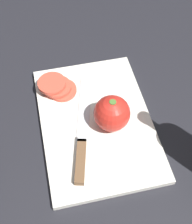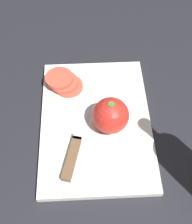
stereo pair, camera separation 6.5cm
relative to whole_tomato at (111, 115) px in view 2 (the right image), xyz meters
name	(u,v)px [view 2 (the right image)]	position (x,y,z in m)	size (l,w,h in m)	color
ground_plane	(88,115)	(-0.04, -0.05, -0.05)	(3.00, 3.00, 0.00)	black
cutting_board	(96,122)	(-0.02, -0.03, -0.04)	(0.34, 0.24, 0.01)	silver
whole_tomato	(111,115)	(0.00, 0.00, 0.00)	(0.08, 0.08, 0.08)	red
knife	(77,142)	(0.04, -0.07, -0.03)	(0.27, 0.09, 0.01)	silver
tomato_slice_stack_near	(64,82)	(-0.12, -0.10, -0.03)	(0.08, 0.09, 0.03)	#DB4C38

